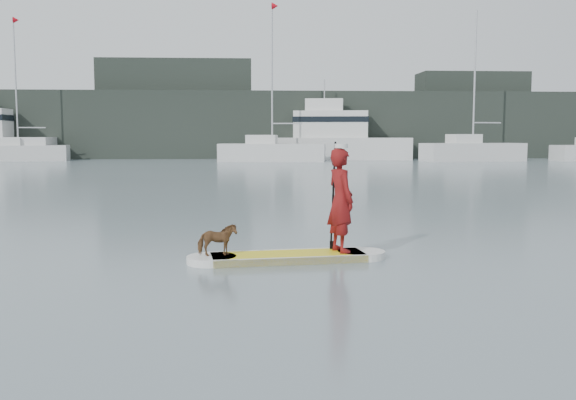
{
  "coord_description": "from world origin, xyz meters",
  "views": [
    {
      "loc": [
        -3.13,
        -6.81,
        2.04
      ],
      "look_at": [
        -2.52,
        3.54,
        1.0
      ],
      "focal_mm": 40.0,
      "sensor_mm": 36.0,
      "label": 1
    }
  ],
  "objects": [
    {
      "name": "white_cap",
      "position": [
        -1.64,
        3.65,
        1.87
      ],
      "size": [
        0.22,
        0.22,
        0.07
      ],
      "primitive_type": "cylinder",
      "color": "silver",
      "rests_on": "paddler"
    },
    {
      "name": "paddle",
      "position": [
        -1.73,
        3.91,
        0.8
      ],
      "size": [
        0.1,
        0.3,
        2.0
      ],
      "rotation": [
        0.0,
        0.0,
        0.13
      ],
      "color": "black",
      "rests_on": "ground"
    },
    {
      "name": "dog",
      "position": [
        -3.66,
        3.39,
        0.38
      ],
      "size": [
        0.66,
        0.4,
        0.52
      ],
      "primitive_type": "imported",
      "rotation": [
        0.0,
        0.0,
        1.78
      ],
      "color": "#54351C",
      "rests_on": "paddleboard"
    },
    {
      "name": "paddler",
      "position": [
        -1.64,
        3.65,
        0.98
      ],
      "size": [
        0.6,
        0.73,
        1.72
      ],
      "primitive_type": "imported",
      "rotation": [
        0.0,
        0.0,
        1.92
      ],
      "color": "maroon",
      "rests_on": "paddleboard"
    },
    {
      "name": "sailboat_b",
      "position": [
        -22.11,
        46.85,
        0.8
      ],
      "size": [
        8.0,
        3.33,
        11.53
      ],
      "rotation": [
        0.0,
        0.0,
        0.13
      ],
      "color": "silver",
      "rests_on": "ground"
    },
    {
      "name": "sailboat_d",
      "position": [
        -1.45,
        44.61,
        0.89
      ],
      "size": [
        8.74,
        3.9,
        12.44
      ],
      "rotation": [
        0.0,
        0.0,
        -0.16
      ],
      "color": "silver",
      "rests_on": "ground"
    },
    {
      "name": "motor_yacht_a",
      "position": [
        4.45,
        48.4,
        1.93
      ],
      "size": [
        11.84,
        5.24,
        6.86
      ],
      "rotation": [
        0.0,
        0.0,
        -0.15
      ],
      "color": "silver",
      "rests_on": "ground"
    },
    {
      "name": "shore_building_east",
      "position": [
        18.0,
        54.0,
        4.0
      ],
      "size": [
        10.0,
        4.0,
        8.0
      ],
      "primitive_type": "cube",
      "color": "black",
      "rests_on": "ground"
    },
    {
      "name": "sailboat_e",
      "position": [
        14.85,
        44.39,
        0.86
      ],
      "size": [
        8.61,
        4.12,
        11.97
      ],
      "rotation": [
        0.0,
        0.0,
        0.18
      ],
      "color": "silver",
      "rests_on": "ground"
    },
    {
      "name": "ground",
      "position": [
        0.0,
        0.0,
        0.0
      ],
      "size": [
        140.0,
        140.0,
        0.0
      ],
      "primitive_type": "plane",
      "color": "slate",
      "rests_on": "ground"
    },
    {
      "name": "shore_building_west",
      "position": [
        -10.0,
        54.0,
        4.5
      ],
      "size": [
        14.0,
        4.0,
        9.0
      ],
      "primitive_type": "cube",
      "color": "black",
      "rests_on": "ground"
    },
    {
      "name": "paddleboard",
      "position": [
        -2.52,
        3.54,
        0.06
      ],
      "size": [
        3.28,
        1.12,
        0.12
      ],
      "rotation": [
        0.0,
        0.0,
        0.13
      ],
      "color": "yellow",
      "rests_on": "ground"
    },
    {
      "name": "shore_mass",
      "position": [
        0.0,
        53.0,
        3.0
      ],
      "size": [
        90.0,
        6.0,
        6.0
      ],
      "primitive_type": "cube",
      "color": "black",
      "rests_on": "ground"
    }
  ]
}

